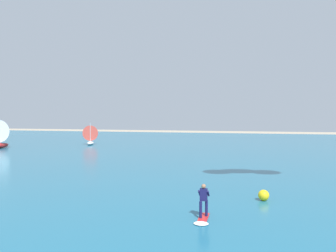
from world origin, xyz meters
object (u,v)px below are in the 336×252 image
Objects in this scene: kitesurfer at (203,207)px; sailboat_mid_left at (91,135)px; marker_buoy at (264,195)px; sailboat_heeled_over at (2,133)px.

sailboat_mid_left reaches higher than kitesurfer.
kitesurfer is at bearing -125.59° from marker_buoy.
marker_buoy is at bearing -30.73° from sailboat_heeled_over.
sailboat_heeled_over is (-34.86, 26.72, 1.63)m from kitesurfer.
sailboat_mid_left is at bearing 38.08° from sailboat_heeled_over.
sailboat_heeled_over is 1.31× the size of sailboat_mid_left.
kitesurfer is 3.05× the size of marker_buoy.
sailboat_heeled_over reaches higher than marker_buoy.
sailboat_mid_left reaches higher than marker_buoy.
sailboat_mid_left is 5.78× the size of marker_buoy.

